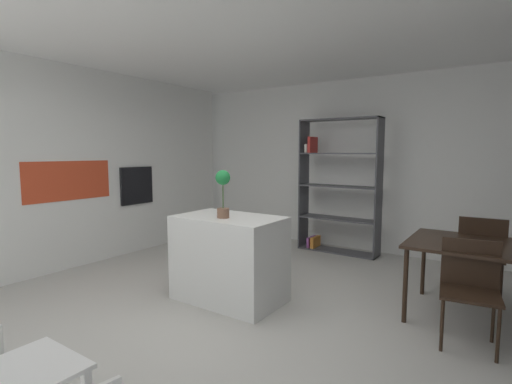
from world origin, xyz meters
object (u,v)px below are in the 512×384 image
Objects in this scene: potted_plant_on_island at (223,189)px; dining_table at (478,251)px; kitchen_island at (229,258)px; open_bookshelf at (336,187)px; built_in_oven at (137,185)px; dining_chair_near at (470,282)px; dining_chair_far at (481,251)px.

dining_table is at bearing 24.40° from potted_plant_on_island.
open_bookshelf is (0.16, 2.54, 0.59)m from kitchen_island.
built_in_oven is 4.76m from dining_chair_near.
potted_plant_on_island reaches higher than dining_table.
built_in_oven is 4.81m from dining_chair_far.
kitchen_island is 2.27× the size of potted_plant_on_island.
potted_plant_on_island is 0.24× the size of open_bookshelf.
dining_table is at bearing 22.34° from kitchen_island.
kitchen_island is 0.77m from potted_plant_on_island.
dining_chair_near is (2.07, -2.14, -0.53)m from open_bookshelf.
dining_chair_near reaches higher than dining_table.
potted_plant_on_island is at bearing 30.84° from dining_chair_far.
dining_table is 1.29× the size of dining_chair_far.
kitchen_island is at bearing -157.66° from dining_table.
built_in_oven is 3.19m from open_bookshelf.
dining_chair_far reaches higher than kitchen_island.
open_bookshelf reaches higher than dining_chair_far.
dining_chair_near is (-0.01, -0.52, -0.16)m from dining_table.
potted_plant_on_island reaches higher than dining_chair_far.
dining_chair_far reaches higher than dining_chair_near.
dining_chair_far is (2.25, 1.54, -0.66)m from potted_plant_on_island.
dining_chair_far is at bearing 8.15° from built_in_oven.
open_bookshelf reaches higher than kitchen_island.
kitchen_island reaches higher than dining_chair_near.
kitchen_island is 2.44m from dining_table.
dining_table is at bearing -37.85° from open_bookshelf.
dining_table is 1.39× the size of dining_chair_near.
kitchen_island is 0.53× the size of open_bookshelf.
dining_chair_far is 1.04m from dining_chair_near.
open_bookshelf is 2.41m from dining_chair_far.
open_bookshelf is 1.77× the size of dining_table.
built_in_oven is at bearing 162.90° from kitchen_island.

